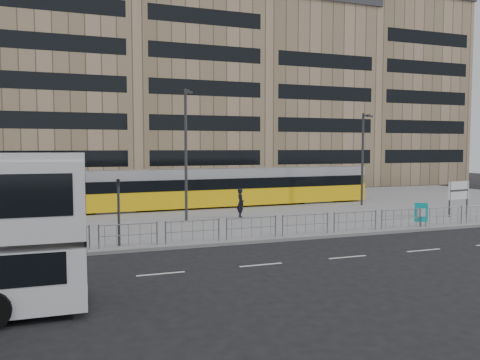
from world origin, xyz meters
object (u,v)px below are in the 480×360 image
object	(u,v)px
station_sign	(459,192)
ad_panel	(421,213)
lamp_post_east	(363,155)
traffic_light_west	(119,203)
tram	(221,187)
lamp_post_west	(186,149)
pedestrian	(241,203)

from	to	relation	value
station_sign	ad_panel	size ratio (longest dim) A/B	1.67
lamp_post_east	station_sign	bearing A→B (deg)	-69.05
station_sign	ad_panel	world-z (taller)	station_sign
station_sign	traffic_light_west	size ratio (longest dim) A/B	0.74
ad_panel	tram	bearing A→B (deg)	147.69
lamp_post_west	station_sign	bearing A→B (deg)	-13.11
lamp_post_west	pedestrian	bearing A→B (deg)	2.28
tram	traffic_light_west	world-z (taller)	traffic_light_west
lamp_post_west	ad_panel	bearing A→B (deg)	-28.67
station_sign	ad_panel	xyz separation A→B (m)	(-5.24, -2.60, -0.80)
ad_panel	pedestrian	distance (m)	10.94
pedestrian	station_sign	bearing A→B (deg)	-105.93
tram	pedestrian	world-z (taller)	tram
lamp_post_west	traffic_light_west	bearing A→B (deg)	-126.00
ad_panel	lamp_post_east	size ratio (longest dim) A/B	0.19
lamp_post_east	ad_panel	bearing A→B (deg)	-104.87
lamp_post_west	lamp_post_east	bearing A→B (deg)	11.37
station_sign	ad_panel	distance (m)	5.90
tram	lamp_post_west	distance (m)	7.71
ad_panel	pedestrian	world-z (taller)	pedestrian
tram	station_sign	world-z (taller)	tram
station_sign	lamp_post_east	bearing A→B (deg)	100.90
ad_panel	lamp_post_east	xyz separation A→B (m)	(2.55, 9.62, 3.16)
tram	station_sign	xyz separation A→B (m)	(13.37, -9.92, 0.13)
tram	ad_panel	distance (m)	14.94
traffic_light_west	tram	bearing A→B (deg)	60.32
tram	ad_panel	world-z (taller)	tram
ad_panel	pedestrian	size ratio (longest dim) A/B	0.73
lamp_post_west	lamp_post_east	distance (m)	15.03
station_sign	traffic_light_west	distance (m)	22.14
station_sign	pedestrian	xyz separation A→B (m)	(-13.80, 4.20, -0.65)
ad_panel	station_sign	bearing A→B (deg)	51.11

